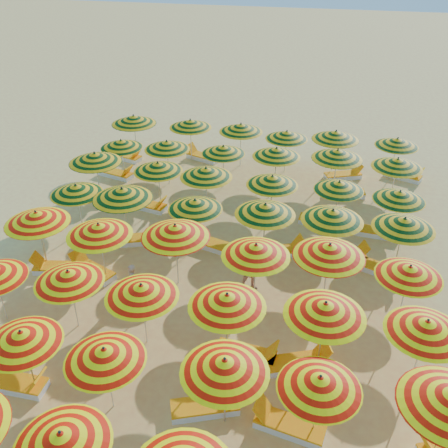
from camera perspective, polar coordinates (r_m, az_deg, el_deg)
The scene contains 65 objects.
ground at distance 17.65m, azimuth -0.35°, elevation -5.26°, with size 120.00×120.00×0.00m, color #E9C867.
umbrella_2 at distance 11.16m, azimuth -18.09°, elevation -22.32°, with size 2.45×2.45×2.10m.
umbrella_7 at distance 13.46m, azimuth -22.12°, elevation -11.92°, with size 2.42×2.42×2.09m.
umbrella_8 at distance 12.44m, azimuth -13.49°, elevation -14.30°, with size 2.40×2.40×2.09m.
umbrella_9 at distance 11.73m, azimuth 0.08°, elevation -15.90°, with size 2.54×2.54×2.21m.
umbrella_10 at distance 11.79m, azimuth 10.89°, elevation -17.38°, with size 2.39×2.39×2.06m.
umbrella_13 at distance 14.95m, azimuth -17.34°, elevation -5.76°, with size 2.45×2.45×2.13m.
umbrella_14 at distance 13.90m, azimuth -9.41°, elevation -7.52°, with size 2.37×2.37×2.18m.
umbrella_15 at distance 13.32m, azimuth 0.35°, elevation -8.72°, with size 2.30×2.30×2.24m.
umbrella_16 at distance 13.25m, azimuth 11.49°, elevation -9.52°, with size 2.40×2.40×2.29m.
umbrella_17 at distance 13.62m, azimuth 22.14°, elevation -10.83°, with size 2.31×2.31×2.18m.
umbrella_18 at distance 17.81m, azimuth -20.63°, elevation 0.70°, with size 2.62×2.62×2.31m.
umbrella_19 at distance 16.58m, azimuth -14.10°, elevation -0.63°, with size 2.21×2.21×2.28m.
umbrella_20 at distance 15.95m, azimuth -5.59°, elevation -0.80°, with size 2.64×2.64×2.37m.
umbrella_21 at distance 15.17m, azimuth 3.67°, elevation -3.00°, with size 2.15×2.15×2.26m.
umbrella_22 at distance 15.33m, azimuth 11.95°, elevation -2.97°, with size 2.72×2.72×2.34m.
umbrella_23 at distance 15.49m, azimuth 20.44°, elevation -5.12°, with size 2.04×2.04×2.09m.
umbrella_24 at distance 19.64m, azimuth -16.54°, elevation 3.80°, with size 2.40×2.40×2.10m.
umbrella_25 at distance 18.46m, azimuth -11.56°, elevation 3.43°, with size 2.39×2.39×2.34m.
umbrella_26 at distance 17.86m, azimuth -3.32°, elevation 2.25°, with size 2.57×2.57×2.10m.
umbrella_27 at distance 17.30m, azimuth 4.74°, elevation 1.69°, with size 2.46×2.46×2.26m.
umbrella_28 at distance 17.28m, azimuth 12.31°, elevation 0.99°, with size 2.51×2.51×2.27m.
umbrella_29 at distance 17.56m, azimuth 19.90°, elevation 0.07°, with size 2.40×2.40×2.21m.
umbrella_30 at distance 21.62m, azimuth -14.54°, elevation 7.35°, with size 2.39×2.39×2.34m.
umbrella_31 at distance 20.68m, azimuth -7.56°, elevation 6.49°, with size 2.27×2.27×2.15m.
umbrella_32 at distance 19.88m, azimuth -2.06°, elevation 5.90°, with size 2.76×2.76×2.23m.
umbrella_33 at distance 19.47m, azimuth 5.55°, elevation 4.97°, with size 2.11×2.11×2.16m.
umbrella_34 at distance 19.70m, azimuth 13.02°, elevation 4.27°, with size 1.96×1.96×2.04m.
umbrella_35 at distance 19.57m, azimuth 19.42°, elevation 3.07°, with size 2.18×2.18×2.06m.
umbrella_36 at distance 23.45m, azimuth -11.67°, elevation 8.96°, with size 2.44×2.44×2.04m.
umbrella_37 at distance 22.69m, azimuth -6.54°, elevation 8.94°, with size 2.48×2.48×2.16m.
umbrella_38 at distance 22.29m, azimuth -0.07°, elevation 8.48°, with size 2.25×2.25×2.07m.
umbrella_39 at distance 21.82m, azimuth 6.02°, elevation 8.15°, with size 2.12×2.12×2.22m.
umbrella_40 at distance 21.84m, azimuth 12.85°, elevation 7.79°, with size 2.42×2.42×2.32m.
umbrella_41 at distance 21.90m, azimuth 19.21°, elevation 6.60°, with size 2.73×2.73×2.22m.
umbrella_42 at distance 25.53m, azimuth -10.28°, elevation 11.66°, with size 2.70×2.70×2.35m.
umbrella_43 at distance 25.01m, azimuth -3.87°, elevation 11.37°, with size 2.69×2.69×2.21m.
umbrella_44 at distance 24.38m, azimuth 1.94°, elevation 10.93°, with size 2.51×2.51×2.23m.
umbrella_45 at distance 23.95m, azimuth 7.18°, elevation 10.05°, with size 2.63×2.63×2.12m.
umbrella_46 at distance 23.84m, azimuth 12.65°, elevation 9.86°, with size 2.52×2.52×2.31m.
umbrella_47 at distance 24.34m, azimuth 19.18°, elevation 8.82°, with size 2.06×2.06×2.10m.
lounger_2 at distance 14.81m, azimuth -22.63°, elevation -16.47°, with size 1.73×0.59×0.69m.
lounger_3 at distance 13.31m, azimuth -1.99°, elevation -20.12°, with size 1.82×1.18×0.69m.
lounger_4 at distance 13.07m, azimuth 7.31°, elevation -21.85°, with size 1.81×0.88×0.69m.
lounger_6 at distance 14.48m, azimuth 2.70°, elevation -14.60°, with size 1.78×0.76×0.69m.
lounger_7 at distance 14.40m, azimuth 8.58°, elevation -15.36°, with size 1.82×1.20×0.69m.
lounger_8 at distance 18.43m, azimuth -18.49°, elevation -4.77°, with size 1.81×0.88×0.69m.
lounger_9 at distance 17.97m, azimuth -14.84°, elevation -5.13°, with size 1.82×1.21×0.69m.
lounger_10 at distance 19.24m, azimuth -9.29°, elevation -1.69°, with size 1.83×1.14×0.69m.
lounger_11 at distance 18.73m, azimuth -1.58°, elevation -2.26°, with size 1.83×1.04×0.69m.
lounger_12 at distance 18.42m, azimuth 6.43°, elevation -3.11°, with size 1.82×1.17×0.69m.
lounger_13 at distance 18.49m, azimuth 13.53°, elevation -3.76°, with size 1.83×1.12×0.69m.
lounger_14 at distance 18.26m, azimuth 17.38°, elevation -4.92°, with size 1.82×1.17×0.69m.
lounger_15 at distance 22.30m, azimuth -12.63°, elevation 2.92°, with size 1.83×1.15×0.69m.
lounger_16 at distance 21.44m, azimuth -8.71°, elevation 2.12°, with size 1.81×0.92×0.69m.
lounger_17 at distance 20.49m, azimuth 11.08°, elevation 0.36°, with size 1.77×0.71×0.69m.
lounger_18 at distance 20.29m, azimuth 16.95°, elevation -0.85°, with size 1.77×0.72×0.69m.
lounger_19 at distance 24.45m, azimuth -12.18°, elevation 5.64°, with size 1.82×1.00×0.69m.
lounger_20 at distance 22.83m, azimuth 13.56°, elevation 3.50°, with size 1.80×0.82×0.69m.
lounger_21 at distance 26.20m, azimuth -11.12°, elevation 7.57°, with size 1.82×1.03×0.69m.
lounger_22 at distance 25.74m, azimuth -2.51°, elevation 7.71°, with size 1.83×1.14×0.69m.
lounger_23 at distance 24.44m, azimuth 13.52°, elevation 5.45°, with size 1.82×1.21×0.69m.
lounger_24 at distance 25.21m, azimuth 19.82°, elevation 5.23°, with size 1.82×1.18×0.69m.
beachgoer_b at distance 16.38m, azimuth 3.18°, elevation -5.30°, with size 0.74×0.58×1.53m, color tan.
beachgoer_a at distance 16.34m, azimuth -10.46°, elevation -6.54°, with size 0.47×0.31×1.28m, color tan.
Camera 1 is at (3.17, -13.73, 10.61)m, focal length 40.00 mm.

